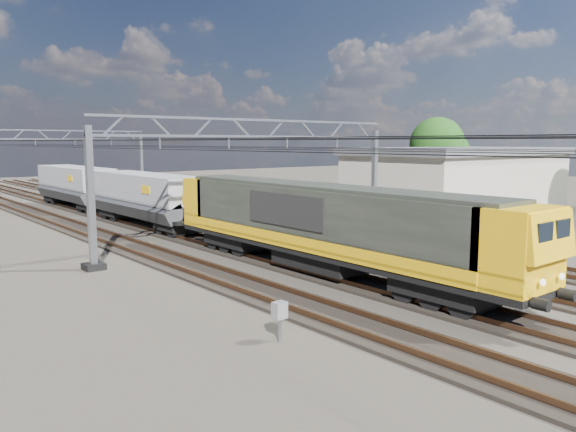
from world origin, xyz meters
TOP-DOWN VIEW (x-y plane):
  - ground at (0.00, 0.00)m, footprint 160.00×160.00m
  - track_outer_west at (-6.00, 0.00)m, footprint 2.60×140.00m
  - track_loco at (-2.00, 0.00)m, footprint 2.60×140.00m
  - track_inner_east at (2.00, 0.00)m, footprint 2.60×140.00m
  - track_outer_east at (6.00, 0.00)m, footprint 2.60×140.00m
  - catenary_gantry_mid at (0.00, 4.00)m, footprint 19.90×0.90m
  - catenary_gantry_far at (0.00, 40.00)m, footprint 19.90×0.90m
  - overhead_wires at (0.00, 8.00)m, footprint 12.03×140.00m
  - locomotive at (-2.00, -3.37)m, footprint 2.76×21.10m
  - hopper_wagon_lead at (-2.00, 14.33)m, footprint 3.38×13.00m
  - hopper_wagon_mid at (-2.00, 28.53)m, footprint 3.38×13.00m
  - trackside_cabinet at (-8.70, -8.80)m, footprint 0.41×0.32m
  - industrial_shed at (22.00, 6.00)m, footprint 18.60×10.60m
  - tree_far at (30.32, 13.79)m, footprint 6.00×5.60m

SIDE VIEW (x-z plane):
  - ground at x=0.00m, z-range 0.00..0.00m
  - track_outer_west at x=-6.00m, z-range -0.08..0.22m
  - track_loco at x=-2.00m, z-range -0.08..0.22m
  - track_inner_east at x=2.00m, z-range -0.08..0.22m
  - track_outer_east at x=6.00m, z-range -0.08..0.22m
  - trackside_cabinet at x=-8.70m, z-range 0.31..1.52m
  - hopper_wagon_lead at x=-2.00m, z-range 0.60..3.86m
  - hopper_wagon_mid at x=-2.00m, z-range 0.60..3.86m
  - locomotive at x=-2.00m, z-range 0.52..4.14m
  - industrial_shed at x=22.00m, z-range 0.03..5.43m
  - catenary_gantry_mid at x=0.00m, z-range 0.35..7.46m
  - catenary_gantry_far at x=0.00m, z-range 0.35..7.46m
  - tree_far at x=30.32m, z-range 1.16..9.56m
  - overhead_wires at x=0.00m, z-range 5.48..6.02m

